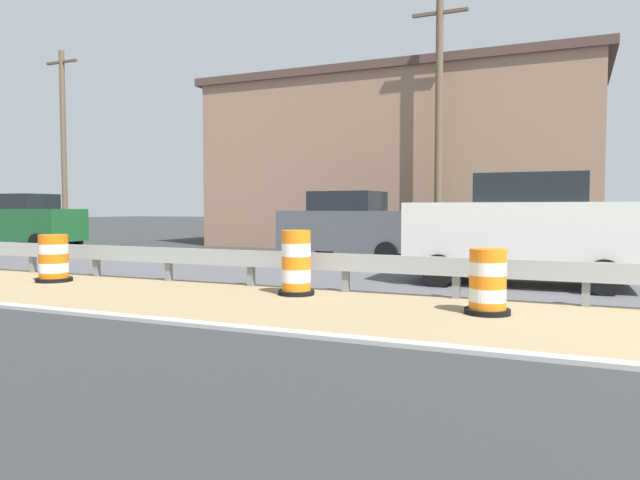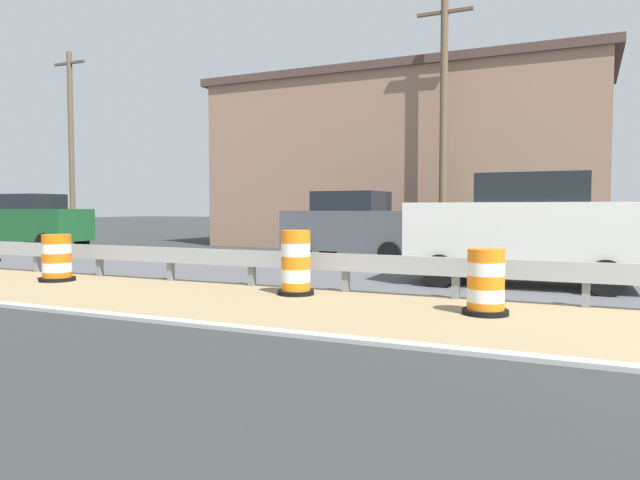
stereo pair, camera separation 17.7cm
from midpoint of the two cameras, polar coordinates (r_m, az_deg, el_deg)
The scene contains 10 objects.
traffic_barrel_nearest at distance 8.75m, azimuth 16.50°, elevation -4.28°, with size 0.66×0.66×0.95m.
traffic_barrel_close at distance 10.30m, azimuth -1.89°, elevation -2.52°, with size 0.65×0.65×1.15m.
traffic_barrel_mid at distance 13.41m, azimuth -24.04°, elevation -1.82°, with size 0.73×0.73×0.98m.
car_mid_far_lane at distance 17.02m, azimuth 3.81°, elevation 1.36°, with size 2.18×4.17×2.02m.
car_trailing_far_lane at distance 12.19m, azimuth 19.77°, elevation 0.91°, with size 2.04×4.45×2.21m.
car_distant_a at distance 24.48m, azimuth -25.88°, elevation 1.64°, with size 2.09×4.11×2.07m.
roadside_shop_near at distance 23.79m, azimuth 8.59°, elevation 7.53°, with size 6.45×15.20×6.73m.
utility_pole_near at distance 19.61m, azimuth 12.26°, elevation 11.21°, with size 0.24×1.80×8.31m.
utility_pole_mid at distance 29.38m, azimuth -23.04°, elevation 8.65°, with size 0.24×1.80×8.66m.
bush_roadside at distance 18.19m, azimuth 14.38°, elevation 0.22°, with size 2.81×2.81×1.28m, color #1E4C23.
Camera 2 is at (-7.45, 3.30, 1.54)m, focal length 32.65 mm.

